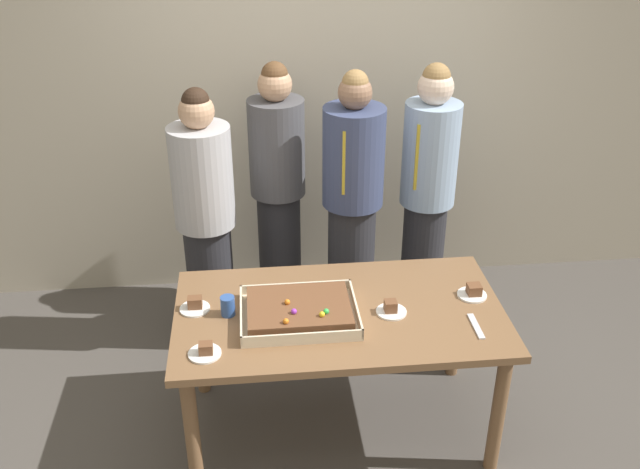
{
  "coord_description": "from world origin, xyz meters",
  "views": [
    {
      "loc": [
        -0.39,
        -2.85,
        2.74
      ],
      "look_at": [
        -0.08,
        0.15,
        1.1
      ],
      "focal_mm": 39.67,
      "sensor_mm": 36.0,
      "label": 1
    }
  ],
  "objects": [
    {
      "name": "person_far_right_suit",
      "position": [
        0.19,
        0.88,
        0.88
      ],
      "size": [
        0.36,
        0.36,
        1.7
      ],
      "rotation": [
        0.0,
        0.0,
        -1.97
      ],
      "color": "#28282D",
      "rests_on": "ground_plane"
    },
    {
      "name": "plated_slice_near_left",
      "position": [
        -0.71,
        0.08,
        0.77
      ],
      "size": [
        0.15,
        0.15,
        0.07
      ],
      "color": "white",
      "rests_on": "party_table"
    },
    {
      "name": "person_green_shirt_behind",
      "position": [
        0.68,
        1.02,
        0.88
      ],
      "size": [
        0.34,
        0.34,
        1.69
      ],
      "rotation": [
        0.0,
        0.0,
        -2.26
      ],
      "color": "#28282D",
      "rests_on": "ground_plane"
    },
    {
      "name": "person_striped_tie_right",
      "position": [
        -0.24,
        1.2,
        0.87
      ],
      "size": [
        0.35,
        0.35,
        1.68
      ],
      "rotation": [
        0.0,
        0.0,
        -1.54
      ],
      "color": "#28282D",
      "rests_on": "ground_plane"
    },
    {
      "name": "plated_slice_far_right",
      "position": [
        -0.64,
        -0.28,
        0.77
      ],
      "size": [
        0.15,
        0.15,
        0.06
      ],
      "color": "white",
      "rests_on": "party_table"
    },
    {
      "name": "ground_plane",
      "position": [
        0.0,
        0.0,
        0.0
      ],
      "size": [
        12.0,
        12.0,
        0.0
      ],
      "primitive_type": "plane",
      "color": "#4C4742"
    },
    {
      "name": "plated_slice_far_left",
      "position": [
        0.69,
        0.06,
        0.77
      ],
      "size": [
        0.15,
        0.15,
        0.06
      ],
      "color": "white",
      "rests_on": "party_table"
    },
    {
      "name": "sheet_cake",
      "position": [
        -0.2,
        -0.04,
        0.79
      ],
      "size": [
        0.57,
        0.44,
        0.1
      ],
      "color": "beige",
      "rests_on": "party_table"
    },
    {
      "name": "plated_slice_near_right",
      "position": [
        0.25,
        -0.04,
        0.77
      ],
      "size": [
        0.15,
        0.15,
        0.07
      ],
      "color": "white",
      "rests_on": "party_table"
    },
    {
      "name": "interior_back_panel",
      "position": [
        0.0,
        1.6,
        1.5
      ],
      "size": [
        8.0,
        0.12,
        3.0
      ],
      "primitive_type": "cube",
      "color": "#B2A893",
      "rests_on": "ground_plane"
    },
    {
      "name": "person_serving_front",
      "position": [
        -0.68,
        0.86,
        0.84
      ],
      "size": [
        0.35,
        0.35,
        1.64
      ],
      "rotation": [
        0.0,
        0.0,
        -1.08
      ],
      "color": "#28282D",
      "rests_on": "ground_plane"
    },
    {
      "name": "cake_server_utensil",
      "position": [
        0.63,
        -0.2,
        0.75
      ],
      "size": [
        0.03,
        0.2,
        0.01
      ],
      "primitive_type": "cube",
      "color": "silver",
      "rests_on": "party_table"
    },
    {
      "name": "drink_cup_nearest",
      "position": [
        -0.54,
        0.02,
        0.8
      ],
      "size": [
        0.07,
        0.07,
        0.1
      ],
      "primitive_type": "cylinder",
      "color": "#2D5199",
      "rests_on": "party_table"
    },
    {
      "name": "party_table",
      "position": [
        0.0,
        0.0,
        0.66
      ],
      "size": [
        1.62,
        0.9,
        0.75
      ],
      "color": "brown",
      "rests_on": "ground_plane"
    }
  ]
}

